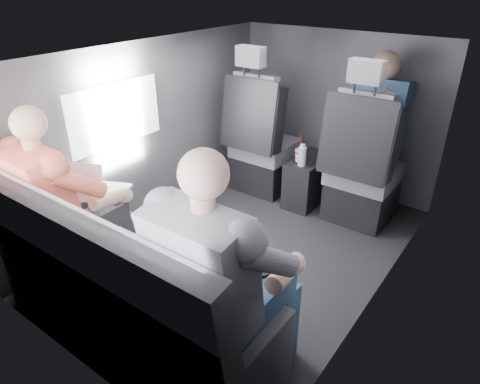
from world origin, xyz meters
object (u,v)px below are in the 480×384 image
Objects in this scene: center_console at (308,180)px; laptop_white at (92,188)px; front_seat_right at (361,174)px; passenger_rear_right at (225,279)px; laptop_black at (244,255)px; rear_bench at (126,298)px; front_seat_left at (262,148)px; soda_cup at (300,155)px; passenger_front_right at (378,120)px; water_bottle at (302,156)px; passenger_rear_left at (67,205)px.

center_console is 1.80m from laptop_white.
front_seat_right reaches higher than passenger_rear_right.
laptop_white is 0.98× the size of laptop_black.
rear_bench is at bearing -26.90° from laptop_white.
front_seat_left is 3.11× the size of laptop_white.
passenger_front_right is (0.46, 0.34, 0.29)m from soda_cup.
water_bottle is 1.77m from passenger_rear_right.
center_console is (0.45, 0.04, -0.20)m from front_seat_left.
passenger_rear_left is at bearing 169.96° from rear_bench.
laptop_black is 0.33× the size of passenger_rear_right.
front_seat_left is 0.49m from center_console.
front_seat_right is at bearing 61.28° from passenger_rear_left.
laptop_black is at bearing -87.48° from front_seat_right.
passenger_front_right reaches higher than passenger_rear_right.
passenger_rear_right is (0.59, -1.72, 0.18)m from soda_cup.
laptop_white is at bearing 153.10° from rear_bench.
rear_bench reaches higher than center_console.
passenger_rear_right is at bearing -86.52° from front_seat_right.
rear_bench reaches higher than laptop_black.
passenger_rear_left reaches higher than laptop_white.
passenger_rear_left reaches higher than center_console.
front_seat_left is 5.38× the size of soda_cup.
rear_bench is at bearing -103.31° from front_seat_right.
laptop_white is at bearing -94.85° from front_seat_left.
front_seat_right is (0.90, 0.00, 0.00)m from front_seat_left.
laptop_white reaches higher than soda_cup.
center_console is at bearing 106.86° from passenger_rear_right.
front_seat_left and front_seat_right have the same top height.
front_seat_left is 3.06× the size of laptop_black.
front_seat_right reaches higher than laptop_black.
front_seat_right is 1.63m from laptop_black.
passenger_rear_left is 2.28m from passenger_front_right.
rear_bench is at bearing -101.27° from passenger_front_right.
passenger_rear_left is 0.97× the size of passenger_rear_right.
passenger_rear_right reaches higher than center_console.
passenger_rear_left reaches higher than soda_cup.
center_console is 0.33m from water_bottle.
front_seat_left is 1.63m from laptop_white.
soda_cup is at bearing -170.17° from front_seat_right.
front_seat_right is at bearing -5.07° from center_console.
passenger_front_right is (-0.02, 0.26, 0.35)m from front_seat_right.
passenger_front_right reaches higher than water_bottle.
passenger_rear_left is at bearing -92.84° from front_seat_left.
front_seat_left is at bearing -174.93° from center_console.
laptop_white is (-0.60, -1.47, 0.15)m from water_bottle.
passenger_rear_right is 1.50× the size of passenger_front_right.
passenger_rear_left is (-0.55, -1.68, 0.14)m from water_bottle.
laptop_white reaches higher than water_bottle.
laptop_white is at bearing -122.86° from front_seat_right.
soda_cup is at bearing -11.37° from front_seat_left.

